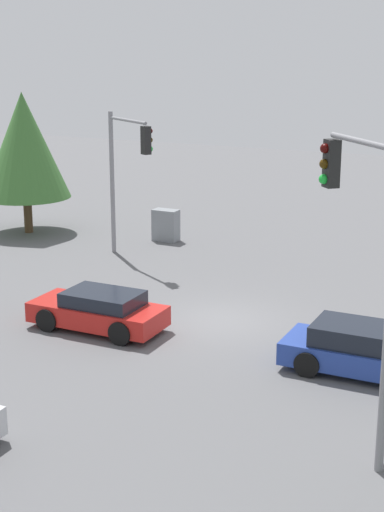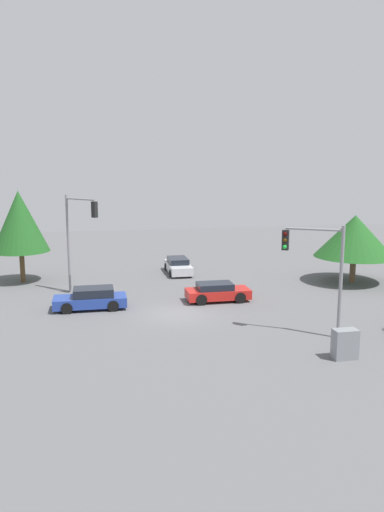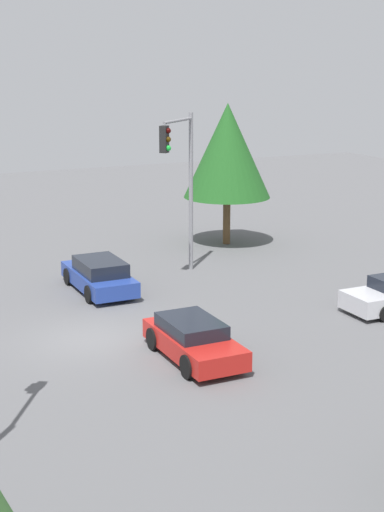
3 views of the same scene
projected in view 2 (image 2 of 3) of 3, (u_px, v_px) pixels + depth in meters
name	position (u px, v px, depth m)	size (l,w,h in m)	color
ground_plane	(179.00, 313.00, 30.00)	(80.00, 80.00, 0.00)	#5B5B5E
sedan_blue	(91.00, 299.00, 30.89)	(4.44, 1.92, 1.33)	#233D93
sedan_red	(217.00, 292.00, 32.67)	(4.15, 1.86, 1.23)	red
sedan_silver	(178.00, 266.00, 41.16)	(1.86, 4.35, 1.25)	silver
traffic_signal_main	(317.00, 261.00, 25.49)	(2.75, 1.80, 5.84)	gray
traffic_signal_cross	(78.00, 228.00, 33.85)	(2.19, 2.35, 6.81)	gray
electrical_cabinet	(345.00, 344.00, 22.89)	(1.12, 0.63, 1.40)	gray
tree_right	(355.00, 236.00, 37.43)	(5.95, 5.95, 5.13)	brown
tree_corner	(20.00, 222.00, 37.33)	(4.26, 4.26, 6.94)	brown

